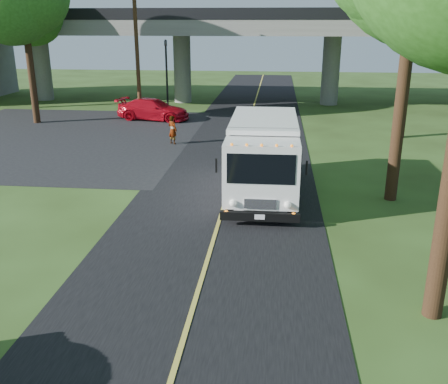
# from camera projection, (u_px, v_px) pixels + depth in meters

# --- Properties ---
(ground) EXTENTS (120.00, 120.00, 0.00)m
(ground) POSITION_uv_depth(u_px,v_px,m) (188.00, 325.00, 11.06)
(ground) COLOR #2B3F16
(ground) RESTS_ON ground
(road) EXTENTS (7.00, 90.00, 0.02)m
(road) POSITION_uv_depth(u_px,v_px,m) (230.00, 185.00, 20.46)
(road) COLOR black
(road) RESTS_ON ground
(parking_lot) EXTENTS (16.00, 18.00, 0.01)m
(parking_lot) POSITION_uv_depth(u_px,v_px,m) (55.00, 137.00, 29.08)
(parking_lot) COLOR black
(parking_lot) RESTS_ON ground
(lane_line) EXTENTS (0.12, 90.00, 0.01)m
(lane_line) POSITION_uv_depth(u_px,v_px,m) (230.00, 185.00, 20.46)
(lane_line) COLOR gold
(lane_line) RESTS_ON road
(overpass) EXTENTS (54.00, 10.00, 7.30)m
(overpass) POSITION_uv_depth(u_px,v_px,m) (256.00, 46.00, 39.69)
(overpass) COLOR slate
(overpass) RESTS_ON ground
(traffic_signal) EXTENTS (0.18, 0.22, 5.20)m
(traffic_signal) POSITION_uv_depth(u_px,v_px,m) (167.00, 69.00, 35.08)
(traffic_signal) COLOR black
(traffic_signal) RESTS_ON ground
(utility_pole) EXTENTS (1.60, 0.26, 9.00)m
(utility_pole) POSITION_uv_depth(u_px,v_px,m) (137.00, 50.00, 32.89)
(utility_pole) COLOR #472D19
(utility_pole) RESTS_ON ground
(tree_left_far) EXTENTS (5.26, 5.16, 9.89)m
(tree_left_far) POSITION_uv_depth(u_px,v_px,m) (25.00, 6.00, 36.50)
(tree_left_far) COLOR #382314
(tree_left_far) RESTS_ON ground
(step_van) EXTENTS (2.59, 6.93, 2.90)m
(step_van) POSITION_uv_depth(u_px,v_px,m) (263.00, 155.00, 18.94)
(step_van) COLOR white
(step_van) RESTS_ON ground
(red_sedan) EXTENTS (5.19, 2.80, 1.43)m
(red_sedan) POSITION_uv_depth(u_px,v_px,m) (153.00, 109.00, 33.95)
(red_sedan) COLOR #B70B19
(red_sedan) RESTS_ON ground
(pedestrian) EXTENTS (0.68, 0.63, 1.56)m
(pedestrian) POSITION_uv_depth(u_px,v_px,m) (173.00, 130.00, 27.16)
(pedestrian) COLOR gray
(pedestrian) RESTS_ON ground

